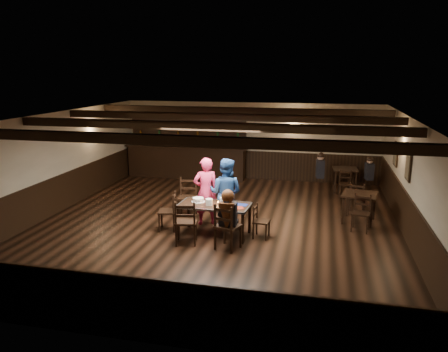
% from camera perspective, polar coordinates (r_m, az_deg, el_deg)
% --- Properties ---
extents(ground, '(10.00, 10.00, 0.00)m').
position_cam_1_polar(ground, '(11.06, -0.95, -6.35)').
color(ground, black).
rests_on(ground, ground).
extents(room_shell, '(9.02, 10.02, 2.71)m').
position_cam_1_polar(room_shell, '(10.62, -0.89, 2.60)').
color(room_shell, beige).
rests_on(room_shell, ground).
extents(dining_table, '(1.69, 0.91, 0.75)m').
position_cam_1_polar(dining_table, '(10.17, -1.28, -4.12)').
color(dining_table, black).
rests_on(dining_table, ground).
extents(chair_near_left, '(0.56, 0.54, 1.02)m').
position_cam_1_polar(chair_near_left, '(9.66, -5.04, -5.66)').
color(chair_near_left, black).
rests_on(chair_near_left, ground).
extents(chair_near_right, '(0.60, 0.59, 1.03)m').
position_cam_1_polar(chair_near_right, '(9.35, 0.24, -6.23)').
color(chair_near_right, black).
rests_on(chair_near_right, ground).
extents(chair_end_left, '(0.49, 0.51, 0.93)m').
position_cam_1_polar(chair_end_left, '(10.62, -6.98, -4.20)').
color(chair_end_left, black).
rests_on(chair_end_left, ground).
extents(chair_end_right, '(0.39, 0.40, 0.79)m').
position_cam_1_polar(chair_end_right, '(10.13, 4.55, -5.52)').
color(chair_end_right, black).
rests_on(chair_end_right, ground).
extents(chair_far_pushed, '(0.53, 0.51, 1.02)m').
position_cam_1_polar(chair_far_pushed, '(11.62, -4.75, -2.31)').
color(chair_far_pushed, black).
rests_on(chair_far_pushed, ground).
extents(woman_pink, '(0.73, 0.62, 1.70)m').
position_cam_1_polar(woman_pink, '(10.87, -2.40, -2.00)').
color(woman_pink, '#E4347A').
rests_on(woman_pink, ground).
extents(man_blue, '(0.92, 0.76, 1.73)m').
position_cam_1_polar(man_blue, '(10.63, 0.21, -2.25)').
color(man_blue, navy).
rests_on(man_blue, ground).
extents(seated_person, '(0.37, 0.56, 0.91)m').
position_cam_1_polar(seated_person, '(9.31, 0.50, -4.57)').
color(seated_person, black).
rests_on(seated_person, ground).
extents(cake, '(0.32, 0.32, 0.10)m').
position_cam_1_polar(cake, '(10.34, -3.40, -3.15)').
color(cake, white).
rests_on(cake, dining_table).
extents(plate_stack_a, '(0.16, 0.16, 0.15)m').
position_cam_1_polar(plate_stack_a, '(10.07, -1.96, -3.41)').
color(plate_stack_a, white).
rests_on(plate_stack_a, dining_table).
extents(plate_stack_b, '(0.15, 0.15, 0.18)m').
position_cam_1_polar(plate_stack_b, '(10.09, -0.10, -3.29)').
color(plate_stack_b, white).
rests_on(plate_stack_b, dining_table).
extents(tea_light, '(0.06, 0.06, 0.06)m').
position_cam_1_polar(tea_light, '(10.19, -0.78, -3.50)').
color(tea_light, '#A5A8AD').
rests_on(tea_light, dining_table).
extents(salt_shaker, '(0.04, 0.04, 0.10)m').
position_cam_1_polar(salt_shaker, '(9.92, 0.56, -3.82)').
color(salt_shaker, silver).
rests_on(salt_shaker, dining_table).
extents(pepper_shaker, '(0.04, 0.04, 0.10)m').
position_cam_1_polar(pepper_shaker, '(9.99, 0.90, -3.69)').
color(pepper_shaker, '#A5A8AD').
rests_on(pepper_shaker, dining_table).
extents(drink_glass, '(0.07, 0.07, 0.11)m').
position_cam_1_polar(drink_glass, '(10.14, 0.63, -3.40)').
color(drink_glass, silver).
rests_on(drink_glass, dining_table).
extents(menu_red, '(0.41, 0.36, 0.00)m').
position_cam_1_polar(menu_red, '(9.89, 1.54, -4.17)').
color(menu_red, maroon).
rests_on(menu_red, dining_table).
extents(menu_blue, '(0.33, 0.26, 0.00)m').
position_cam_1_polar(menu_blue, '(10.13, 2.23, -3.75)').
color(menu_blue, '#101C52').
rests_on(menu_blue, dining_table).
extents(bar_counter, '(4.45, 0.70, 2.20)m').
position_cam_1_polar(bar_counter, '(15.85, -4.85, 2.47)').
color(bar_counter, black).
rests_on(bar_counter, ground).
extents(back_table_a, '(0.98, 0.98, 0.75)m').
position_cam_1_polar(back_table_a, '(11.58, 17.29, -2.67)').
color(back_table_a, black).
rests_on(back_table_a, ground).
extents(back_table_b, '(0.80, 0.80, 0.75)m').
position_cam_1_polar(back_table_b, '(14.39, 15.53, 0.54)').
color(back_table_b, black).
rests_on(back_table_b, ground).
extents(bg_patron_left, '(0.29, 0.42, 0.81)m').
position_cam_1_polar(bg_patron_left, '(14.11, 12.47, 1.41)').
color(bg_patron_left, black).
rests_on(bg_patron_left, ground).
extents(bg_patron_right, '(0.27, 0.38, 0.73)m').
position_cam_1_polar(bg_patron_right, '(14.27, 18.46, 0.99)').
color(bg_patron_right, black).
rests_on(bg_patron_right, ground).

